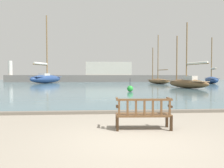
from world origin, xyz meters
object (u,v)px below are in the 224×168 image
Objects in this scene: sailboat_outer_port at (187,82)px; sailboat_mid_port at (211,79)px; park_bench at (143,113)px; sailboat_nearest_port at (46,78)px; channel_buoy at (130,89)px; sailboat_distant_harbor at (158,80)px.

sailboat_mid_port is at bearing 53.12° from sailboat_outer_port.
sailboat_mid_port reaches higher than park_bench.
sailboat_nearest_port is 1.55× the size of sailboat_mid_port.
channel_buoy is (-7.94, -5.46, -0.43)m from sailboat_outer_port.
park_bench is 14.19m from channel_buoy.
sailboat_nearest_port is at bearing 136.25° from sailboat_outer_port.
park_bench is 0.18× the size of sailboat_mid_port.
sailboat_distant_harbor is at bearing -173.31° from sailboat_mid_port.
park_bench is at bearing -73.94° from sailboat_nearest_port.
sailboat_distant_harbor reaches higher than channel_buoy.
park_bench is 21.86m from sailboat_outer_port.
sailboat_nearest_port is at bearing 117.35° from channel_buoy.
park_bench is 0.12× the size of sailboat_nearest_port.
sailboat_outer_port is 9.65m from channel_buoy.
park_bench is 41.57m from sailboat_nearest_port.
sailboat_distant_harbor reaches higher than park_bench.
sailboat_nearest_port is at bearing 106.06° from park_bench.
sailboat_distant_harbor is at bearing -15.88° from sailboat_nearest_port.
sailboat_outer_port is 0.88× the size of sailboat_distant_harbor.
sailboat_distant_harbor is 22.76m from sailboat_nearest_port.
sailboat_outer_port reaches higher than channel_buoy.
park_bench is 41.07m from sailboat_mid_port.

